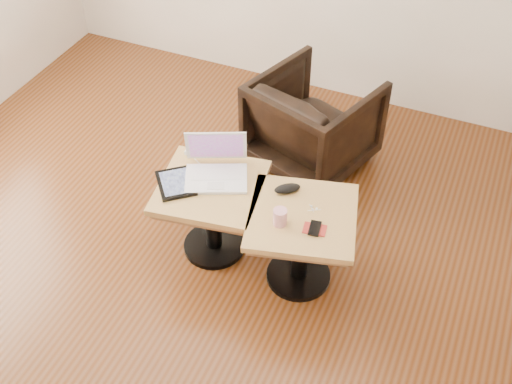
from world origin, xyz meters
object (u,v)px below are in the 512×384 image
at_px(laptop, 216,168).
at_px(striped_cup, 280,217).
at_px(side_table_right, 301,231).
at_px(armchair, 314,123).
at_px(side_table_left, 212,201).

relative_size(laptop, striped_cup, 4.60).
distance_m(side_table_right, striped_cup, 0.24).
bearing_deg(side_table_right, armchair, 91.49).
distance_m(side_table_left, striped_cup, 0.54).
height_order(laptop, armchair, laptop).
xyz_separation_m(side_table_left, striped_cup, (0.49, -0.13, 0.19)).
bearing_deg(side_table_left, laptop, 84.92).
distance_m(side_table_right, armchair, 1.12).
bearing_deg(side_table_right, striped_cup, -143.43).
relative_size(side_table_left, armchair, 0.90).
relative_size(side_table_left, striped_cup, 6.87).
height_order(side_table_left, armchair, armchair).
height_order(side_table_right, laptop, laptop).
height_order(side_table_left, striped_cup, striped_cup).
relative_size(side_table_right, armchair, 0.95).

